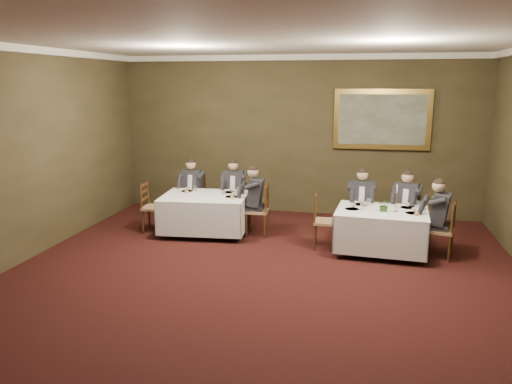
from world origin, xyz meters
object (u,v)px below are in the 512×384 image
at_px(chair_sec_endleft, 154,217).
at_px(diner_main_backright, 406,215).
at_px(painting, 382,119).
at_px(table_main, 381,228).
at_px(chair_sec_endright, 258,221).
at_px(diner_sec_backleft, 193,198).
at_px(centerpiece, 384,205).
at_px(diner_main_endright, 440,229).
at_px(diner_sec_endright, 257,209).
at_px(diner_sec_backright, 234,199).
at_px(chair_main_backleft, 360,223).
at_px(diner_main_backleft, 361,212).
at_px(candlestick, 396,202).
at_px(chair_sec_backleft, 194,208).
at_px(chair_main_backright, 405,226).
at_px(chair_main_endright, 440,242).
at_px(chair_sec_backright, 234,209).
at_px(chair_main_endleft, 325,232).
at_px(table_second, 205,211).

bearing_deg(chair_sec_endleft, diner_main_backright, 90.40).
bearing_deg(diner_main_backright, painting, -56.81).
xyz_separation_m(table_main, chair_sec_endright, (-2.31, 0.56, -0.17)).
xyz_separation_m(diner_sec_backleft, centerpiece, (3.89, -1.34, 0.37)).
relative_size(diner_main_endright, diner_sec_backleft, 1.00).
relative_size(diner_main_endright, diner_sec_endright, 1.00).
height_order(table_main, diner_sec_backright, diner_sec_backright).
relative_size(chair_main_backleft, centerpiece, 4.17).
bearing_deg(chair_main_backleft, diner_main_backleft, 90.00).
bearing_deg(chair_main_backleft, candlestick, 121.66).
bearing_deg(diner_sec_backright, chair_sec_backleft, 1.74).
bearing_deg(diner_main_backleft, chair_main_backright, 174.85).
bearing_deg(chair_main_endright, centerpiece, 104.13).
xyz_separation_m(diner_main_backright, candlestick, (-0.24, -0.81, 0.43)).
bearing_deg(centerpiece, chair_main_backleft, 113.53).
relative_size(diner_main_backleft, diner_sec_backright, 1.00).
bearing_deg(chair_sec_backright, candlestick, 153.79).
xyz_separation_m(diner_sec_backleft, chair_sec_endleft, (-0.53, -0.88, -0.23)).
bearing_deg(chair_main_backleft, centerpiece, 111.65).
relative_size(chair_main_endright, diner_main_endright, 0.74).
bearing_deg(painting, chair_main_endleft, -112.52).
bearing_deg(table_second, painting, 30.14).
bearing_deg(chair_sec_endleft, chair_sec_backleft, 145.52).
xyz_separation_m(diner_sec_backleft, chair_sec_backright, (0.88, 0.09, -0.23)).
bearing_deg(chair_main_endright, chair_main_backleft, 70.46).
xyz_separation_m(table_main, diner_main_endright, (0.96, -0.07, 0.06)).
distance_m(diner_main_endright, diner_sec_backright, 4.19).
distance_m(diner_sec_backleft, diner_sec_backright, 0.88).
bearing_deg(chair_main_backleft, chair_sec_endleft, 4.30).
distance_m(diner_sec_backleft, centerpiece, 4.13).
bearing_deg(diner_main_backleft, chair_sec_endright, 5.31).
height_order(chair_sec_backright, chair_sec_endright, same).
relative_size(table_second, chair_main_backright, 1.75).
bearing_deg(diner_main_backleft, diner_sec_endright, 5.29).
bearing_deg(chair_main_endleft, diner_main_backleft, 137.36).
bearing_deg(candlestick, chair_main_endleft, 174.12).
height_order(chair_main_endleft, centerpiece, centerpiece).
bearing_deg(chair_main_backright, centerpiece, 79.50).
bearing_deg(chair_sec_endright, diner_main_backleft, -86.05).
bearing_deg(diner_sec_endright, table_main, -106.85).
height_order(diner_main_backleft, diner_sec_backright, same).
distance_m(table_main, centerpiece, 0.44).
relative_size(chair_sec_backright, diner_sec_endright, 0.74).
xyz_separation_m(diner_sec_backright, diner_sec_endright, (0.66, -0.78, 0.00)).
relative_size(diner_main_backleft, diner_main_backright, 1.00).
height_order(table_second, chair_sec_backleft, chair_sec_backleft).
distance_m(chair_main_endleft, chair_sec_backright, 2.38).
xyz_separation_m(chair_sec_backright, chair_sec_endleft, (-1.41, -0.97, 0.00)).
relative_size(diner_sec_backright, candlestick, 2.78).
distance_m(diner_main_backleft, chair_sec_backright, 2.69).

